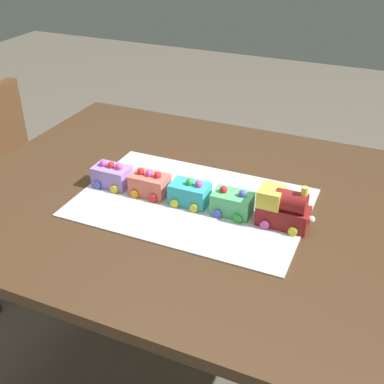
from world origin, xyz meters
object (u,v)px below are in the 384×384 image
(cake_car_gondola_mint_green, at_px, (232,203))
(cake_car_caboose_turquoise, at_px, (190,193))
(cake_locomotive, at_px, (283,208))
(cake_car_hopper_coral, at_px, (150,184))
(dining_table, at_px, (213,232))
(cake_car_flatbed_lavender, at_px, (112,176))

(cake_car_gondola_mint_green, bearing_deg, cake_car_caboose_turquoise, 0.00)
(cake_car_gondola_mint_green, xyz_separation_m, cake_car_caboose_turquoise, (0.12, 0.00, 0.00))
(cake_car_caboose_turquoise, bearing_deg, cake_locomotive, 180.00)
(cake_car_gondola_mint_green, relative_size, cake_car_hopper_coral, 1.00)
(dining_table, distance_m, cake_car_caboose_turquoise, 0.15)
(dining_table, distance_m, cake_locomotive, 0.26)
(cake_car_hopper_coral, bearing_deg, cake_locomotive, 180.00)
(dining_table, xyz_separation_m, cake_car_flatbed_lavender, (0.29, 0.04, 0.14))
(cake_locomotive, height_order, cake_car_flatbed_lavender, cake_locomotive)
(cake_locomotive, xyz_separation_m, cake_car_caboose_turquoise, (0.25, -0.00, -0.02))
(cake_locomotive, bearing_deg, cake_car_gondola_mint_green, -0.00)
(dining_table, bearing_deg, cake_car_caboose_turquoise, 41.69)
(cake_locomotive, relative_size, cake_car_caboose_turquoise, 1.40)
(cake_car_gondola_mint_green, bearing_deg, cake_locomotive, 180.00)
(cake_locomotive, relative_size, cake_car_flatbed_lavender, 1.40)
(cake_locomotive, distance_m, cake_car_caboose_turquoise, 0.25)
(cake_car_caboose_turquoise, xyz_separation_m, cake_car_hopper_coral, (0.12, 0.00, 0.00))
(cake_car_gondola_mint_green, bearing_deg, dining_table, -33.31)
(cake_car_caboose_turquoise, bearing_deg, cake_car_flatbed_lavender, 0.00)
(cake_car_gondola_mint_green, bearing_deg, cake_car_flatbed_lavender, 0.00)
(cake_car_gondola_mint_green, xyz_separation_m, cake_car_hopper_coral, (0.24, 0.00, 0.00))
(cake_locomotive, xyz_separation_m, cake_car_hopper_coral, (0.36, -0.00, -0.02))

